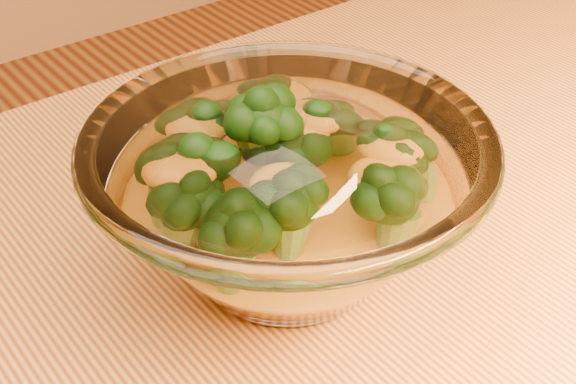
# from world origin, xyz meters

# --- Properties ---
(glass_bowl) EXTENTS (0.25, 0.25, 0.11)m
(glass_bowl) POSITION_xyz_m (-0.05, 0.09, 0.81)
(glass_bowl) COLOR white
(glass_bowl) RESTS_ON table
(cheese_sauce) EXTENTS (0.14, 0.14, 0.04)m
(cheese_sauce) POSITION_xyz_m (-0.05, 0.09, 0.78)
(cheese_sauce) COLOR orange
(cheese_sauce) RESTS_ON glass_bowl
(broccoli_heap) EXTENTS (0.17, 0.17, 0.09)m
(broccoli_heap) POSITION_xyz_m (-0.05, 0.10, 0.83)
(broccoli_heap) COLOR black
(broccoli_heap) RESTS_ON cheese_sauce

